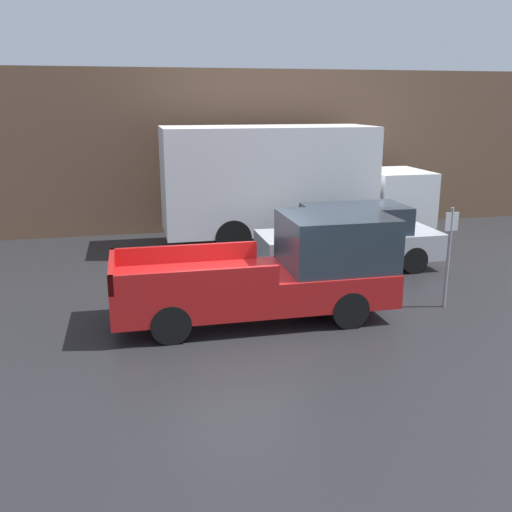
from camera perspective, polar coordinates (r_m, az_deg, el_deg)
The scene contains 6 objects.
ground_plane at distance 11.88m, azimuth -1.53°, elevation -6.50°, with size 60.00×60.00×0.00m, color #232326.
building_wall at distance 19.74m, azimuth -6.57°, elevation 10.28°, with size 28.00×0.15×5.45m.
pickup_truck at distance 11.83m, azimuth 2.36°, elevation -1.53°, with size 5.72×2.07×2.13m.
car at distance 15.53m, azimuth 9.47°, elevation 1.87°, with size 4.87×1.83×1.72m.
delivery_truck at distance 17.88m, azimuth 2.98°, elevation 7.38°, with size 8.44×2.48×3.67m.
parking_sign at distance 12.97m, azimuth 18.71°, elevation 0.41°, with size 0.30×0.07×2.23m.
Camera 1 is at (-2.11, -10.83, 4.40)m, focal length 40.00 mm.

